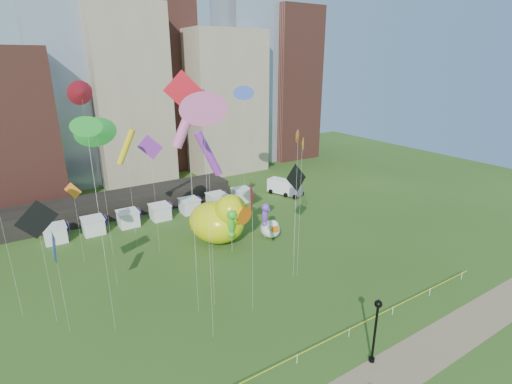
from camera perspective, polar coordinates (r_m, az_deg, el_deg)
ground at (r=35.18m, az=6.08°, el=-23.89°), size 160.00×160.00×0.00m
skyline at (r=83.04m, az=-20.27°, el=16.15°), size 101.00×23.00×68.00m
pavilion at (r=66.85m, az=-19.79°, el=-1.69°), size 38.00×6.00×3.20m
vendor_tents at (r=62.76m, az=-13.99°, el=-2.92°), size 33.24×2.80×2.40m
caution_tape at (r=34.72m, az=6.12°, el=-23.07°), size 50.00×0.06×0.90m
big_duck at (r=52.69m, az=-5.40°, el=-4.10°), size 9.42×10.39×7.25m
small_duck at (r=54.62m, az=2.22°, el=-5.44°), size 3.55×4.13×2.92m
seahorse_green at (r=49.40m, az=-3.61°, el=-4.39°), size 1.37×1.69×5.95m
seahorse_purple at (r=53.35m, az=1.38°, el=-3.14°), size 1.18×1.48×5.24m
lamppost at (r=34.16m, az=17.34°, el=-18.18°), size 0.63×0.63×6.09m
box_truck at (r=72.11m, az=4.15°, el=0.74°), size 4.48×6.89×2.75m
kite_0 at (r=33.26m, az=-10.29°, el=13.72°), size 3.63×0.90×23.15m
kite_1 at (r=42.30m, az=-10.04°, el=10.80°), size 4.02×1.87×21.39m
kite_2 at (r=46.56m, az=5.98°, el=2.01°), size 3.57×0.72×12.28m
kite_3 at (r=32.97m, az=-23.81°, el=8.74°), size 1.62×0.65×19.82m
kite_4 at (r=40.37m, az=6.88°, el=6.99°), size 0.92×1.17×16.37m
kite_5 at (r=37.41m, az=-27.70°, el=-7.42°), size 0.53×2.86×10.15m
kite_6 at (r=39.82m, az=6.26°, el=8.08°), size 1.13×1.01×17.22m
kite_7 at (r=48.14m, az=-15.37°, el=6.22°), size 3.12×0.12×15.56m
kite_8 at (r=47.91m, az=-24.45°, el=13.20°), size 2.23×1.94×21.77m
kite_9 at (r=29.29m, az=-7.81°, el=12.07°), size 2.55×0.58×21.74m
kite_10 at (r=38.94m, az=-29.72°, el=-3.68°), size 3.56×0.79×12.43m
kite_11 at (r=40.94m, az=-22.54°, el=8.15°), size 2.89×0.99×18.66m
kite_12 at (r=50.35m, az=-18.70°, el=6.36°), size 2.72×1.36×15.99m
kite_13 at (r=60.63m, az=-1.86°, el=14.43°), size 2.09×1.08×20.23m
kite_14 at (r=49.92m, az=-25.47°, el=-0.01°), size 1.72×1.17×10.43m
kite_15 at (r=34.86m, az=-7.07°, el=5.63°), size 2.59×1.00×18.09m
kite_16 at (r=34.79m, az=-0.54°, el=-0.74°), size 1.79×2.69×13.61m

